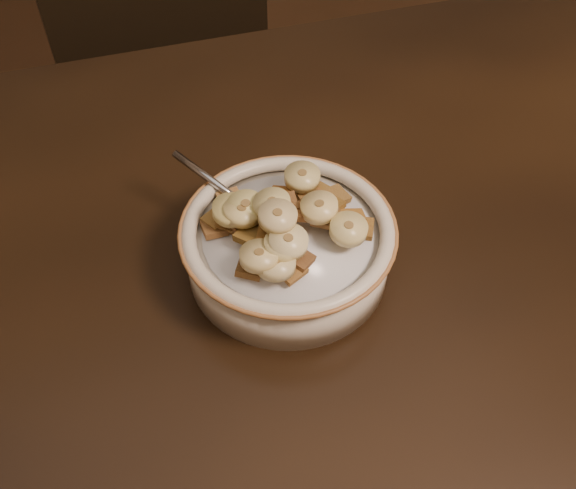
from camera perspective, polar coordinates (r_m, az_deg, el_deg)
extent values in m
cube|color=black|center=(0.55, 0.14, -8.71)|extent=(1.43, 0.95, 0.04)
cube|color=black|center=(1.18, -9.13, 9.47)|extent=(0.47, 0.47, 0.91)
cylinder|color=beige|center=(0.55, 0.00, -0.61)|extent=(0.17, 0.17, 0.04)
cylinder|color=silver|center=(0.54, 0.00, 0.83)|extent=(0.15, 0.15, 0.00)
ellipsoid|color=#ABAEB2|center=(0.55, -2.34, 2.46)|extent=(0.05, 0.05, 0.01)
cube|color=brown|center=(0.52, -3.43, 0.83)|extent=(0.03, 0.03, 0.01)
cube|color=brown|center=(0.56, 4.28, 4.32)|extent=(0.03, 0.03, 0.01)
cube|color=olive|center=(0.56, -5.14, 3.98)|extent=(0.02, 0.02, 0.01)
cube|color=brown|center=(0.54, -6.57, 1.46)|extent=(0.02, 0.02, 0.01)
cube|color=brown|center=(0.56, 1.69, 4.58)|extent=(0.03, 0.03, 0.01)
cube|color=brown|center=(0.55, 3.73, 3.46)|extent=(0.03, 0.03, 0.01)
cube|color=brown|center=(0.51, 1.00, -1.28)|extent=(0.03, 0.03, 0.01)
cube|color=brown|center=(0.54, 5.50, 1.26)|extent=(0.02, 0.02, 0.01)
cube|color=brown|center=(0.51, -1.60, 0.87)|extent=(0.03, 0.03, 0.01)
cube|color=brown|center=(0.51, -1.55, -1.10)|extent=(0.02, 0.02, 0.01)
cube|color=brown|center=(0.54, -5.36, 2.05)|extent=(0.03, 0.03, 0.01)
cube|color=olive|center=(0.54, 6.52, 1.49)|extent=(0.03, 0.03, 0.01)
cube|color=brown|center=(0.54, -0.24, 3.63)|extent=(0.02, 0.02, 0.01)
cube|color=brown|center=(0.51, -0.34, 0.89)|extent=(0.03, 0.03, 0.01)
cube|color=#8F571C|center=(0.54, 5.84, 2.32)|extent=(0.02, 0.02, 0.01)
cube|color=brown|center=(0.56, 2.72, 4.60)|extent=(0.03, 0.03, 0.01)
cube|color=brown|center=(0.53, 3.33, 2.45)|extent=(0.03, 0.03, 0.01)
cube|color=brown|center=(0.55, -0.76, 4.44)|extent=(0.03, 0.03, 0.01)
cube|color=brown|center=(0.50, 0.26, -2.22)|extent=(0.03, 0.03, 0.01)
cube|color=olive|center=(0.54, -3.73, 2.89)|extent=(0.03, 0.03, 0.01)
cube|color=brown|center=(0.54, -1.47, 3.64)|extent=(0.03, 0.03, 0.01)
cube|color=#9C6133|center=(0.53, 1.89, 2.93)|extent=(0.03, 0.03, 0.01)
cube|color=olive|center=(0.54, -6.35, 2.27)|extent=(0.03, 0.03, 0.01)
cube|color=brown|center=(0.56, 1.65, 4.61)|extent=(0.02, 0.02, 0.01)
cube|color=brown|center=(0.55, -4.73, 3.12)|extent=(0.03, 0.03, 0.01)
cube|color=brown|center=(0.51, -3.43, -2.14)|extent=(0.03, 0.03, 0.01)
cube|color=brown|center=(0.51, -2.24, -0.22)|extent=(0.03, 0.03, 0.01)
cube|color=brown|center=(0.53, -1.67, 2.63)|extent=(0.02, 0.02, 0.01)
cube|color=brown|center=(0.53, -4.14, 1.98)|extent=(0.03, 0.03, 0.01)
cube|color=brown|center=(0.53, -3.44, 2.48)|extent=(0.03, 0.03, 0.01)
cylinder|color=#EEDF8F|center=(0.50, -0.46, -0.16)|extent=(0.04, 0.04, 0.02)
cylinder|color=beige|center=(0.50, 0.04, 0.23)|extent=(0.04, 0.04, 0.01)
cylinder|color=#E7C06F|center=(0.49, -2.56, -1.03)|extent=(0.04, 0.04, 0.01)
cylinder|color=#F0D685|center=(0.50, -1.07, -1.75)|extent=(0.04, 0.04, 0.01)
cylinder|color=#E9CC76|center=(0.52, 5.40, 1.37)|extent=(0.04, 0.04, 0.01)
cylinder|color=#D9BA78|center=(0.50, -0.92, 2.50)|extent=(0.04, 0.04, 0.01)
cylinder|color=tan|center=(0.52, -1.42, 3.54)|extent=(0.04, 0.04, 0.01)
cylinder|color=#E1C885|center=(0.52, -4.11, 2.88)|extent=(0.04, 0.04, 0.02)
cylinder|color=tan|center=(0.53, -5.08, 3.08)|extent=(0.04, 0.04, 0.01)
cylinder|color=#F0CF7A|center=(0.53, 2.80, 3.30)|extent=(0.04, 0.04, 0.01)
cylinder|color=#E5CE76|center=(0.53, -3.76, 3.32)|extent=(0.04, 0.04, 0.01)
cylinder|color=#D2B76E|center=(0.55, 1.28, 6.04)|extent=(0.04, 0.04, 0.01)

